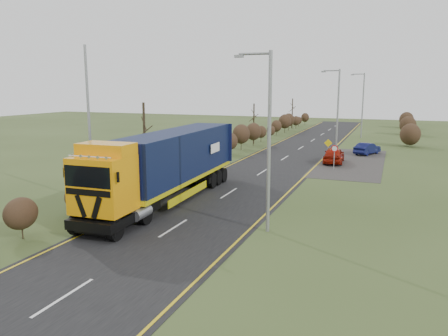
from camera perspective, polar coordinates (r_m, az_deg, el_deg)
The scene contains 14 objects.
ground at distance 26.13m, azimuth -2.49°, elevation -5.31°, with size 160.00×160.00×0.00m, color #32411C.
road at distance 35.24m, azimuth 4.11°, elevation -1.14°, with size 8.00×120.00×0.02m, color black.
layby at distance 43.71m, azimuth 16.25°, elevation 0.76°, with size 6.00×18.00×0.02m, color #292725.
lane_markings at distance 34.95m, azimuth 3.96°, elevation -1.20°, with size 7.52×116.00×0.01m.
hedgerow at distance 35.30m, azimuth -6.22°, elevation 1.50°, with size 2.24×102.04×6.05m.
lorry at distance 27.37m, azimuth -7.33°, elevation 0.78°, with size 3.15×16.08×4.46m.
car_red_hatchback at distance 42.66m, azimuth 14.15°, elevation 1.63°, with size 1.78×4.42×1.51m, color #911507.
car_blue_sedan at distance 49.14m, azimuth 18.20°, elevation 2.42°, with size 1.32×3.78×1.24m, color #0B0F3E.
streetlight_near at distance 21.22m, azimuth 5.64°, elevation 4.32°, with size 1.88×0.18×8.83m.
streetlight_mid at distance 45.92m, azimuth 14.51°, elevation 7.42°, with size 1.89×0.18×8.88m.
streetlight_far at distance 64.73m, azimuth 17.58°, elevation 8.16°, with size 1.92×0.18×9.03m.
left_pole at distance 28.02m, azimuth -17.19°, elevation 5.30°, with size 0.16×0.16×9.60m, color gray.
speed_sign at distance 39.15m, azimuth 14.21°, elevation 1.94°, with size 0.59×0.10×2.16m.
warning_board at distance 44.29m, azimuth 13.44°, elevation 2.68°, with size 0.79×0.11×2.08m.
Camera 1 is at (10.23, -22.96, 7.15)m, focal length 35.00 mm.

